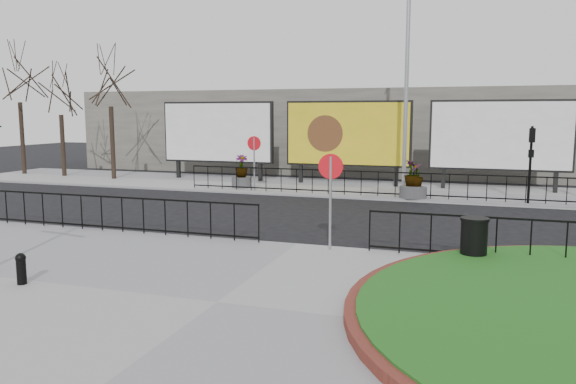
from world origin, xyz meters
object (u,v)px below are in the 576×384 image
at_px(planter_a, 242,175).
at_px(billboard_mid, 348,134).
at_px(planter_c, 416,185).
at_px(litter_bin, 474,240).
at_px(planter_b, 411,183).
at_px(lamp_post, 407,85).
at_px(bollard, 21,267).

bearing_deg(planter_a, billboard_mid, 30.99).
relative_size(planter_a, planter_c, 1.07).
xyz_separation_m(litter_bin, planter_b, (-2.50, 10.00, 0.08)).
distance_m(planter_a, planter_b, 8.05).
height_order(lamp_post, bollard, lamp_post).
bearing_deg(lamp_post, bollard, -109.60).
height_order(litter_bin, planter_a, planter_a).
relative_size(billboard_mid, bollard, 9.48).
bearing_deg(litter_bin, planter_c, 102.95).
height_order(bollard, planter_c, planter_c).
height_order(lamp_post, planter_a, lamp_post).
bearing_deg(planter_c, litter_bin, -77.05).
relative_size(bollard, planter_a, 0.42).
bearing_deg(planter_c, lamp_post, 113.41).
bearing_deg(planter_c, bollard, -113.86).
distance_m(bollard, planter_c, 16.02).
height_order(lamp_post, litter_bin, lamp_post).
bearing_deg(planter_b, lamp_post, 107.12).
distance_m(bollard, litter_bin, 9.94).
bearing_deg(planter_c, billboard_mid, 136.01).
xyz_separation_m(planter_a, planter_b, (8.00, -0.87, 0.01)).
bearing_deg(bollard, planter_b, 66.80).
bearing_deg(lamp_post, planter_b, -72.88).
distance_m(litter_bin, planter_c, 10.26).
height_order(bollard, planter_b, planter_b).
xyz_separation_m(billboard_mid, planter_b, (3.50, -3.57, -1.86)).
distance_m(lamp_post, planter_c, 4.50).
bearing_deg(bollard, planter_c, 66.14).
bearing_deg(billboard_mid, bollard, -98.67).
bearing_deg(litter_bin, planter_a, 134.01).
bearing_deg(litter_bin, lamp_post, 104.47).
bearing_deg(litter_bin, billboard_mid, 113.85).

